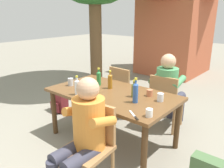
% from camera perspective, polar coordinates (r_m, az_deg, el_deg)
% --- Properties ---
extents(ground_plane, '(24.00, 24.00, 0.00)m').
position_cam_1_polar(ground_plane, '(3.39, 0.00, -13.68)').
color(ground_plane, gray).
extents(dining_table, '(1.72, 0.96, 0.72)m').
position_cam_1_polar(dining_table, '(3.11, 0.00, -3.53)').
color(dining_table, brown).
rests_on(dining_table, ground_plane).
extents(chair_far_right, '(0.49, 0.49, 0.87)m').
position_cam_1_polar(chair_far_right, '(3.57, 13.08, -3.75)').
color(chair_far_right, '#A37547').
rests_on(chair_far_right, ground_plane).
extents(chair_near_right, '(0.48, 0.48, 0.87)m').
position_cam_1_polar(chair_near_right, '(2.43, -5.16, -14.05)').
color(chair_near_right, '#A37547').
rests_on(chair_near_right, ground_plane).
extents(chair_far_left, '(0.46, 0.46, 0.87)m').
position_cam_1_polar(chair_far_left, '(3.96, 2.94, -1.16)').
color(chair_far_left, '#A37547').
rests_on(chair_far_left, ground_plane).
extents(person_in_white_shirt, '(0.47, 0.62, 1.18)m').
position_cam_1_polar(person_in_white_shirt, '(3.61, 13.93, -0.75)').
color(person_in_white_shirt, '#4C935B').
rests_on(person_in_white_shirt, ground_plane).
extents(person_in_plaid_shirt, '(0.47, 0.62, 1.18)m').
position_cam_1_polar(person_in_plaid_shirt, '(2.27, -7.13, -11.58)').
color(person_in_plaid_shirt, orange).
rests_on(person_in_plaid_shirt, ground_plane).
extents(bottle_blue, '(0.06, 0.06, 0.31)m').
position_cam_1_polar(bottle_blue, '(2.72, 5.85, -2.01)').
color(bottle_blue, '#2D56A3').
rests_on(bottle_blue, dining_table).
extents(bottle_amber, '(0.06, 0.06, 0.26)m').
position_cam_1_polar(bottle_amber, '(3.21, -0.48, 0.81)').
color(bottle_amber, '#996019').
rests_on(bottle_amber, dining_table).
extents(bottle_olive, '(0.06, 0.06, 0.22)m').
position_cam_1_polar(bottle_olive, '(2.91, 5.48, -1.40)').
color(bottle_olive, '#566623').
rests_on(bottle_olive, dining_table).
extents(bottle_green, '(0.06, 0.06, 0.26)m').
position_cam_1_polar(bottle_green, '(3.36, -3.32, 1.56)').
color(bottle_green, '#287A38').
rests_on(bottle_green, dining_table).
extents(bottle_clear, '(0.06, 0.06, 0.26)m').
position_cam_1_polar(bottle_clear, '(2.99, -8.68, -0.67)').
color(bottle_clear, white).
rests_on(bottle_clear, dining_table).
extents(cup_glass, '(0.08, 0.08, 0.10)m').
position_cam_1_polar(cup_glass, '(2.83, 11.94, -3.25)').
color(cup_glass, silver).
rests_on(cup_glass, dining_table).
extents(cup_terracotta, '(0.08, 0.08, 0.09)m').
position_cam_1_polar(cup_terracotta, '(2.98, 9.33, -2.18)').
color(cup_terracotta, '#BC6B47').
rests_on(cup_terracotta, dining_table).
extents(cup_steel, '(0.08, 0.08, 0.11)m').
position_cam_1_polar(cup_steel, '(3.40, -10.26, 0.51)').
color(cup_steel, '#B2B7BC').
rests_on(cup_steel, dining_table).
extents(cup_white, '(0.07, 0.07, 0.09)m').
position_cam_1_polar(cup_white, '(2.41, 9.24, -7.09)').
color(cup_white, white).
rests_on(cup_white, dining_table).
extents(table_knife, '(0.21, 0.15, 0.01)m').
position_cam_1_polar(table_knife, '(2.41, 5.56, -7.89)').
color(table_knife, silver).
rests_on(table_knife, dining_table).
extents(backpack_by_far_side, '(0.30, 0.22, 0.39)m').
position_cam_1_polar(backpack_by_far_side, '(4.30, -12.95, -4.36)').
color(backpack_by_far_side, maroon).
rests_on(backpack_by_far_side, ground_plane).
extents(brick_kiosk, '(1.90, 2.12, 2.65)m').
position_cam_1_polar(brick_kiosk, '(7.14, 15.58, 13.98)').
color(brick_kiosk, '#B25638').
rests_on(brick_kiosk, ground_plane).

